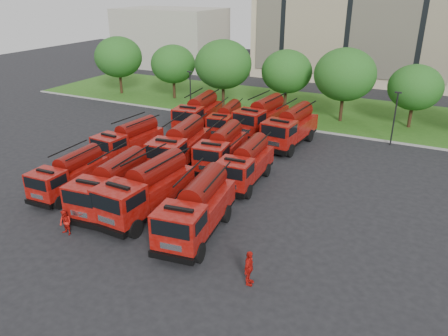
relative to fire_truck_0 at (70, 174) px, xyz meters
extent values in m
plane|color=black|center=(7.54, 4.03, -1.47)|extent=(140.00, 140.00, 0.00)
cube|color=#215015|center=(7.54, 30.03, -1.41)|extent=(70.00, 16.00, 0.12)
cube|color=gray|center=(7.54, 21.93, -1.40)|extent=(70.00, 0.30, 0.14)
cube|color=#9F9C8D|center=(-22.46, 48.03, 3.53)|extent=(18.00, 12.00, 10.00)
cylinder|color=#382314|center=(-16.46, 26.03, -0.16)|extent=(0.36, 0.36, 2.62)
ellipsoid|color=#214F16|center=(-16.46, 26.03, 3.55)|extent=(6.30, 6.30, 5.36)
cylinder|color=#382314|center=(-8.46, 27.03, -0.28)|extent=(0.36, 0.36, 2.38)
ellipsoid|color=#214F16|center=(-8.46, 27.03, 3.08)|extent=(5.71, 5.71, 4.86)
cylinder|color=#382314|center=(-0.46, 25.53, -0.07)|extent=(0.36, 0.36, 2.80)
ellipsoid|color=#214F16|center=(-0.46, 25.53, 3.89)|extent=(6.72, 6.72, 5.71)
cylinder|color=#382314|center=(6.54, 28.03, -0.25)|extent=(0.36, 0.36, 2.45)
ellipsoid|color=#214F16|center=(6.54, 28.03, 3.22)|extent=(5.88, 5.88, 5.00)
cylinder|color=#382314|center=(13.54, 26.53, -0.11)|extent=(0.36, 0.36, 2.73)
ellipsoid|color=#214F16|center=(13.54, 26.53, 3.75)|extent=(6.55, 6.55, 5.57)
cylinder|color=#382314|center=(20.54, 27.53, -0.34)|extent=(0.36, 0.36, 2.27)
ellipsoid|color=#214F16|center=(20.54, 27.53, 2.88)|extent=(5.46, 5.46, 4.64)
cylinder|color=black|center=(-2.46, 21.23, 1.03)|extent=(0.14, 0.14, 5.00)
cube|color=black|center=(-2.46, 21.23, 3.58)|extent=(0.60, 0.25, 0.12)
cylinder|color=black|center=(19.54, 21.23, 1.03)|extent=(0.14, 0.14, 5.00)
cube|color=black|center=(19.54, 21.23, 3.58)|extent=(0.60, 0.25, 0.12)
cube|color=black|center=(0.00, 0.01, -0.89)|extent=(2.30, 6.35, 0.27)
cube|color=black|center=(0.12, -3.17, -0.93)|extent=(2.25, 0.31, 0.31)
cube|color=maroon|center=(0.08, -2.14, 0.12)|extent=(2.27, 2.05, 1.75)
cube|color=black|center=(0.12, -3.14, 0.52)|extent=(1.88, 0.12, 0.76)
cube|color=maroon|center=(-0.04, 1.00, -0.17)|extent=(2.35, 4.21, 1.17)
cylinder|color=#530805|center=(-0.04, 1.00, 0.78)|extent=(1.48, 3.81, 1.35)
cylinder|color=black|center=(-0.94, -2.36, -0.98)|extent=(0.35, 1.00, 0.99)
cylinder|color=black|center=(1.12, -2.28, -0.98)|extent=(0.35, 1.00, 0.99)
cylinder|color=black|center=(-1.09, 1.59, -0.98)|extent=(0.35, 1.00, 0.99)
cylinder|color=black|center=(0.97, 1.66, -0.98)|extent=(0.35, 1.00, 0.99)
cube|color=black|center=(4.24, -0.30, -0.81)|extent=(3.04, 7.37, 0.31)
cube|color=black|center=(4.59, -3.92, -0.86)|extent=(2.58, 0.50, 0.36)
cube|color=maroon|center=(4.47, -2.75, 0.35)|extent=(2.72, 2.49, 2.00)
cube|color=black|center=(4.58, -3.89, 0.81)|extent=(2.15, 0.26, 0.87)
cube|color=maroon|center=(4.13, 0.82, 0.01)|extent=(2.95, 4.93, 1.33)
cylinder|color=#530805|center=(4.13, 0.82, 1.10)|extent=(1.95, 4.43, 1.54)
cylinder|color=black|center=(3.32, -3.07, -0.91)|extent=(0.47, 1.16, 1.13)
cylinder|color=black|center=(5.67, -2.84, -0.91)|extent=(0.47, 1.16, 1.13)
cylinder|color=black|center=(2.89, 1.42, -0.91)|extent=(0.47, 1.16, 1.13)
cylinder|color=black|center=(5.23, 1.65, -0.91)|extent=(0.47, 1.16, 1.13)
cube|color=black|center=(6.85, -0.01, -0.77)|extent=(2.84, 7.69, 0.33)
cube|color=black|center=(6.67, -3.85, -0.82)|extent=(2.72, 0.40, 0.38)
cube|color=maroon|center=(6.73, -2.61, 0.45)|extent=(2.76, 2.50, 2.11)
cube|color=black|center=(6.67, -3.82, 0.94)|extent=(2.28, 0.16, 0.92)
cube|color=maroon|center=(6.90, 1.18, 0.10)|extent=(2.88, 5.10, 1.41)
cylinder|color=#530805|center=(6.90, 1.18, 1.25)|extent=(1.83, 4.62, 1.63)
cylinder|color=black|center=(5.47, -2.77, -0.88)|extent=(0.43, 1.21, 1.19)
cylinder|color=black|center=(7.96, -2.88, -0.88)|extent=(0.43, 1.21, 1.19)
cylinder|color=black|center=(5.69, 2.00, -0.88)|extent=(0.43, 1.21, 1.19)
cylinder|color=black|center=(8.18, 1.88, -0.88)|extent=(0.43, 1.21, 1.19)
cube|color=black|center=(11.08, -0.76, -0.79)|extent=(3.41, 7.63, 0.32)
cube|color=black|center=(11.60, -4.47, -0.84)|extent=(2.64, 0.62, 0.37)
cube|color=maroon|center=(11.43, -3.27, 0.40)|extent=(2.87, 2.65, 2.05)
cube|color=black|center=(11.59, -4.43, 0.87)|extent=(2.20, 0.36, 0.89)
cube|color=maroon|center=(10.92, 0.38, 0.05)|extent=(3.22, 5.15, 1.37)
cylinder|color=#530805|center=(10.92, 0.38, 1.17)|extent=(2.17, 4.60, 1.58)
cylinder|color=black|center=(10.26, -3.64, -0.89)|extent=(0.52, 1.20, 1.16)
cylinder|color=black|center=(12.66, -3.31, -0.89)|extent=(0.52, 1.20, 1.16)
cylinder|color=black|center=(9.62, 0.95, -0.89)|extent=(0.52, 1.20, 1.16)
cylinder|color=black|center=(12.02, 1.28, -0.89)|extent=(0.52, 1.20, 1.16)
cube|color=black|center=(-0.56, 7.57, -0.85)|extent=(2.77, 6.88, 0.29)
cube|color=black|center=(-0.85, 4.18, -0.90)|extent=(2.41, 0.44, 0.34)
cube|color=maroon|center=(-0.76, 5.28, 0.23)|extent=(2.52, 2.30, 1.87)
cube|color=black|center=(-0.85, 4.21, 0.66)|extent=(2.01, 0.22, 0.82)
cube|color=maroon|center=(-0.47, 8.63, -0.08)|extent=(2.72, 4.60, 1.25)
cylinder|color=#530805|center=(-0.47, 8.63, 0.94)|extent=(1.78, 4.14, 1.44)
cylinder|color=black|center=(-1.87, 5.18, -0.94)|extent=(0.42, 1.08, 1.06)
cylinder|color=black|center=(0.33, 4.99, -0.94)|extent=(0.42, 1.08, 1.06)
cylinder|color=black|center=(-1.51, 9.39, -0.94)|extent=(0.42, 1.08, 1.06)
cylinder|color=black|center=(0.69, 9.20, -0.94)|extent=(0.42, 1.08, 1.06)
cube|color=black|center=(4.39, 8.07, -0.77)|extent=(3.51, 7.83, 0.32)
cube|color=black|center=(4.93, 4.27, -0.82)|extent=(2.71, 0.64, 0.38)
cube|color=maroon|center=(4.75, 5.50, 0.44)|extent=(2.95, 2.72, 2.11)
cube|color=black|center=(4.92, 4.30, 0.93)|extent=(2.25, 0.37, 0.92)
cube|color=maroon|center=(4.23, 9.24, 0.09)|extent=(3.31, 5.29, 1.40)
cylinder|color=#530805|center=(4.23, 9.24, 1.24)|extent=(2.23, 4.72, 1.62)
cylinder|color=black|center=(3.55, 5.11, -0.88)|extent=(0.54, 1.23, 1.19)
cylinder|color=black|center=(6.01, 5.46, -0.88)|extent=(0.54, 1.23, 1.19)
cylinder|color=black|center=(2.89, 9.82, -0.88)|extent=(0.54, 1.23, 1.19)
cylinder|color=black|center=(5.35, 10.17, -0.88)|extent=(0.54, 1.23, 1.19)
cube|color=black|center=(7.58, 9.38, -0.83)|extent=(3.08, 7.14, 0.30)
cube|color=black|center=(8.00, 5.90, -0.88)|extent=(2.48, 0.54, 0.35)
cube|color=maroon|center=(7.87, 7.03, 0.28)|extent=(2.66, 2.45, 1.93)
cube|color=black|center=(8.00, 5.93, 0.73)|extent=(2.07, 0.30, 0.84)
cube|color=maroon|center=(7.45, 10.46, -0.04)|extent=(2.95, 4.80, 1.29)
cylinder|color=#530805|center=(7.45, 10.46, 1.01)|extent=(1.97, 4.30, 1.48)
cylinder|color=black|center=(6.76, 6.69, -0.93)|extent=(0.47, 1.12, 1.09)
cylinder|color=black|center=(9.02, 6.96, -0.93)|extent=(0.47, 1.12, 1.09)
cylinder|color=black|center=(6.24, 11.01, -0.93)|extent=(0.47, 1.12, 1.09)
cylinder|color=black|center=(8.50, 11.28, -0.93)|extent=(0.47, 1.12, 1.09)
cube|color=black|center=(10.71, 7.34, -0.85)|extent=(2.59, 6.84, 0.29)
cube|color=black|center=(10.90, 3.94, -0.90)|extent=(2.41, 0.38, 0.34)
cube|color=maroon|center=(10.84, 5.04, 0.23)|extent=(2.47, 2.25, 1.87)
cube|color=black|center=(10.90, 3.97, 0.67)|extent=(2.02, 0.16, 0.82)
cube|color=maroon|center=(10.65, 8.40, -0.08)|extent=(2.61, 4.55, 1.25)
cylinder|color=#530805|center=(10.65, 8.40, 0.94)|extent=(1.67, 4.11, 1.44)
cylinder|color=black|center=(9.75, 4.79, -0.94)|extent=(0.40, 1.07, 1.06)
cylinder|color=black|center=(11.95, 4.91, -0.94)|extent=(0.40, 1.07, 1.06)
cylinder|color=black|center=(9.50, 9.01, -0.94)|extent=(0.40, 1.07, 1.06)
cylinder|color=black|center=(11.71, 9.14, -0.94)|extent=(0.40, 1.07, 1.06)
cube|color=black|center=(0.81, 17.27, -0.78)|extent=(3.28, 7.66, 0.32)
cube|color=black|center=(1.25, 13.53, -0.84)|extent=(2.66, 0.57, 0.37)
cube|color=maroon|center=(1.11, 14.75, 0.41)|extent=(2.85, 2.62, 2.07)
cube|color=black|center=(1.25, 13.57, 0.89)|extent=(2.22, 0.31, 0.90)
cube|color=maroon|center=(0.68, 18.43, 0.07)|extent=(3.15, 5.15, 1.38)
cylinder|color=#530805|center=(0.68, 18.43, 1.19)|extent=(2.10, 4.61, 1.59)
cylinder|color=black|center=(-0.08, 14.39, -0.89)|extent=(0.50, 1.20, 1.17)
cylinder|color=black|center=(2.35, 14.68, -0.89)|extent=(0.50, 1.20, 1.17)
cylinder|color=black|center=(-0.62, 19.03, -0.89)|extent=(0.50, 1.20, 1.17)
cylinder|color=black|center=(1.80, 19.31, -0.89)|extent=(0.50, 1.20, 1.17)
cube|color=black|center=(4.14, 17.19, -0.89)|extent=(3.00, 6.57, 0.27)
cube|color=black|center=(4.63, 14.02, -0.93)|extent=(2.27, 0.56, 0.32)
cube|color=maroon|center=(4.47, 15.05, 0.13)|extent=(2.49, 2.30, 1.76)
cube|color=black|center=(4.62, 14.05, 0.54)|extent=(1.88, 0.33, 0.77)
cube|color=maroon|center=(4.00, 18.18, -0.16)|extent=(2.81, 4.44, 1.18)
cylinder|color=#530805|center=(4.00, 18.18, 0.80)|extent=(1.91, 3.96, 1.36)
cylinder|color=black|center=(3.47, 14.72, -0.98)|extent=(0.46, 1.03, 0.99)
cylinder|color=black|center=(5.52, 15.03, -0.98)|extent=(0.46, 1.03, 0.99)
cylinder|color=black|center=(2.87, 18.65, -0.98)|extent=(0.46, 1.03, 0.99)
cylinder|color=black|center=(4.93, 18.96, -0.98)|extent=(0.46, 1.03, 0.99)
cube|color=black|center=(7.22, 18.97, -0.77)|extent=(3.13, 7.72, 0.32)
cube|color=black|center=(6.89, 15.16, -0.83)|extent=(2.70, 0.50, 0.38)
cube|color=maroon|center=(7.00, 16.39, 0.44)|extent=(2.83, 2.59, 2.10)
cube|color=black|center=(6.89, 15.19, 0.92)|extent=(2.26, 0.25, 0.91)
cube|color=maroon|center=(7.33, 20.14, 0.09)|extent=(3.06, 5.16, 1.40)
cylinder|color=#530805|center=(7.33, 20.14, 1.23)|extent=(2.00, 4.64, 1.61)
cylinder|color=black|center=(5.74, 16.29, -0.88)|extent=(0.48, 1.21, 1.18)
cylinder|color=black|center=(8.21, 16.07, -0.88)|extent=(0.48, 1.21, 1.18)
cylinder|color=black|center=(6.16, 21.00, -0.88)|extent=(0.48, 1.21, 1.18)
cylinder|color=black|center=(8.62, 20.79, -0.88)|extent=(0.48, 1.21, 1.18)
cube|color=black|center=(10.97, 16.89, -0.77)|extent=(3.09, 7.76, 0.32)
cube|color=black|center=(10.67, 13.05, -0.82)|extent=(2.72, 0.49, 0.38)
cube|color=maroon|center=(10.77, 14.30, 0.45)|extent=(2.84, 2.59, 2.11)
cube|color=black|center=(10.67, 13.09, 0.94)|extent=(2.27, 0.24, 0.92)
cube|color=maroon|center=(11.07, 18.07, 0.10)|extent=(3.04, 5.18, 1.41)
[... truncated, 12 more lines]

